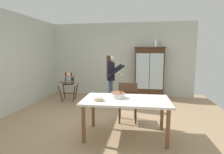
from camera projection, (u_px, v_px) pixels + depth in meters
ground_plane at (108, 119)px, 4.51m from camera, size 6.24×6.24×0.00m
wall_back at (121, 60)px, 6.89m from camera, size 5.32×0.06×2.70m
wall_left at (8, 63)px, 4.76m from camera, size 0.06×5.32×2.70m
china_cabinet at (149, 73)px, 6.52m from camera, size 1.06×0.48×1.81m
ceramic_vase at (157, 44)px, 6.35m from camera, size 0.13×0.13×0.27m
high_chair_with_toddler at (69, 81)px, 6.15m from camera, size 0.67×0.76×0.95m
adult_person at (111, 75)px, 5.39m from camera, size 0.61×0.60×1.53m
dining_table at (126, 104)px, 3.53m from camera, size 1.69×0.99×0.74m
birthday_cake at (118, 95)px, 3.61m from camera, size 0.28×0.28×0.19m
serving_bowl at (99, 99)px, 3.41m from camera, size 0.18×0.18×0.05m
dining_chair_far_side at (128, 99)px, 4.21m from camera, size 0.48×0.48×0.96m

